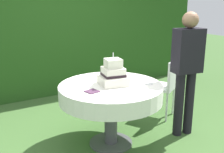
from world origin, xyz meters
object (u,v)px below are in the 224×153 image
object	(u,v)px
cake_table	(111,94)
serving_plate_far	(129,93)
serving_plate_near	(149,84)
standing_person	(187,66)
napkin_stack	(92,91)
garden_chair	(166,83)
wedding_cake	(113,75)

from	to	relation	value
cake_table	serving_plate_far	world-z (taller)	serving_plate_far
serving_plate_near	standing_person	size ratio (longest dim) A/B	0.07
cake_table	standing_person	xyz separation A→B (m)	(0.96, -0.26, 0.27)
cake_table	serving_plate_far	size ratio (longest dim) A/B	10.79
napkin_stack	standing_person	world-z (taller)	standing_person
serving_plate_near	serving_plate_far	xyz separation A→B (m)	(-0.39, -0.16, 0.00)
serving_plate_near	serving_plate_far	world-z (taller)	same
napkin_stack	serving_plate_near	bearing A→B (deg)	-7.18
cake_table	garden_chair	xyz separation A→B (m)	(1.12, 0.28, -0.12)
wedding_cake	serving_plate_far	bearing A→B (deg)	-94.13
wedding_cake	serving_plate_far	distance (m)	0.38
napkin_stack	garden_chair	distance (m)	1.50
wedding_cake	napkin_stack	bearing A→B (deg)	-161.21
cake_table	garden_chair	size ratio (longest dim) A/B	1.39
serving_plate_far	garden_chair	bearing A→B (deg)	30.35
cake_table	garden_chair	distance (m)	1.16
serving_plate_near	cake_table	bearing A→B (deg)	153.26
serving_plate_near	standing_person	xyz separation A→B (m)	(0.56, -0.05, 0.16)
garden_chair	standing_person	xyz separation A→B (m)	(-0.16, -0.54, 0.39)
garden_chair	cake_table	bearing A→B (deg)	-165.74
serving_plate_near	serving_plate_far	size ratio (longest dim) A/B	0.93
serving_plate_near	serving_plate_far	bearing A→B (deg)	-157.56
cake_table	garden_chair	bearing A→B (deg)	14.26
serving_plate_near	standing_person	world-z (taller)	standing_person
serving_plate_near	napkin_stack	xyz separation A→B (m)	(-0.71, 0.09, -0.00)
standing_person	serving_plate_near	bearing A→B (deg)	174.35
cake_table	serving_plate_far	distance (m)	0.38
garden_chair	standing_person	bearing A→B (deg)	-106.54
wedding_cake	garden_chair	size ratio (longest dim) A/B	0.43
cake_table	serving_plate_far	xyz separation A→B (m)	(0.01, -0.36, 0.12)
serving_plate_near	standing_person	distance (m)	0.58
wedding_cake	napkin_stack	world-z (taller)	wedding_cake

